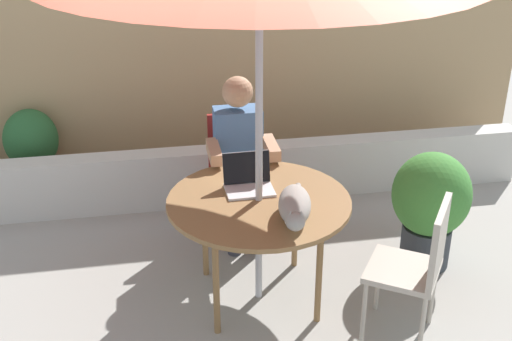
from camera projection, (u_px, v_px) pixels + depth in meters
The scene contains 11 objects.
ground_plane at pixel (259, 296), 4.40m from camera, with size 14.00×14.00×0.00m, color gray.
fence_back at pixel (217, 70), 5.82m from camera, with size 5.60×0.08×1.84m, color tan.
planter_wall_low at pixel (229, 174), 5.51m from camera, with size 5.04×0.20×0.48m, color beige.
patio_table at pixel (259, 207), 4.11m from camera, with size 1.14×1.14×0.73m.
chair_occupied at pixel (237, 164), 4.99m from camera, with size 0.40×0.40×0.91m.
chair_empty at pixel (419, 261), 3.81m from camera, with size 0.55×0.55×0.91m.
person_seated at pixel (240, 152), 4.78m from camera, with size 0.48×0.48×1.25m.
laptop at pixel (248, 179), 4.21m from camera, with size 0.30×0.26×0.21m.
cat at pixel (295, 207), 3.83m from camera, with size 0.27×0.64×0.17m.
potted_plant_near_fence at pixel (430, 203), 4.55m from camera, with size 0.54×0.54×0.85m.
potted_plant_by_chair at pixel (32, 145), 5.60m from camera, with size 0.45×0.45×0.73m.
Camera 1 is at (-0.65, -3.54, 2.67)m, focal length 46.74 mm.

